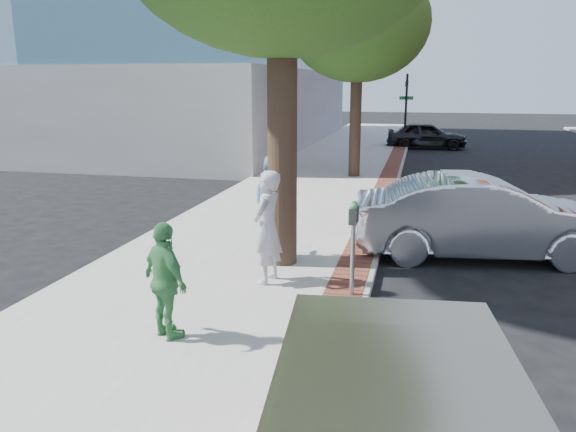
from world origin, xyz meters
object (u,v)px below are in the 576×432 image
(person_green, at_px, (166,281))
(bg_car, at_px, (426,135))
(person_gray, at_px, (267,227))
(parking_meter, at_px, (353,229))
(person_officer, at_px, (274,206))
(sedan_silver, at_px, (482,218))

(person_green, bearing_deg, bg_car, -63.35)
(person_gray, relative_size, bg_car, 0.45)
(parking_meter, height_order, bg_car, parking_meter)
(person_officer, bearing_deg, person_green, 123.48)
(person_officer, xyz_separation_m, bg_car, (2.86, 20.26, -0.42))
(sedan_silver, bearing_deg, parking_meter, 136.44)
(parking_meter, xyz_separation_m, bg_car, (1.16, 21.98, -0.51))
(person_green, relative_size, bg_car, 0.38)
(person_gray, distance_m, sedan_silver, 4.51)
(sedan_silver, bearing_deg, bg_car, -4.49)
(person_officer, bearing_deg, sedan_silver, -122.04)
(person_gray, distance_m, person_officer, 1.48)
(person_officer, height_order, person_green, person_officer)
(person_officer, distance_m, sedan_silver, 4.08)
(sedan_silver, bearing_deg, person_officer, 100.46)
(parking_meter, height_order, sedan_silver, parking_meter)
(person_green, bearing_deg, parking_meter, -101.76)
(bg_car, bearing_deg, parking_meter, 173.87)
(parking_meter, distance_m, sedan_silver, 3.70)
(sedan_silver, bearing_deg, person_green, 131.92)
(bg_car, bearing_deg, person_gray, 170.09)
(person_gray, bearing_deg, sedan_silver, 136.77)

